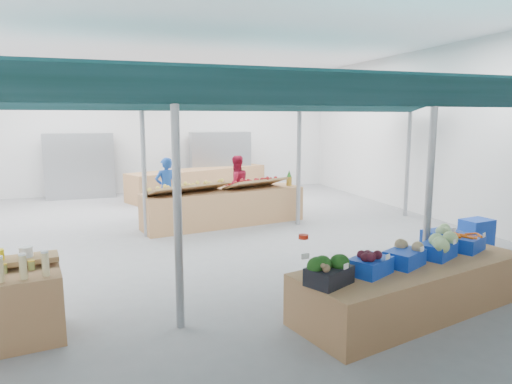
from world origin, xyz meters
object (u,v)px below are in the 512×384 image
at_px(vendor_left, 166,188).
at_px(vendor_right, 236,185).
at_px(crate_stack, 476,237).
at_px(fruit_counter, 225,207).
at_px(veg_counter, 412,287).

bearing_deg(vendor_left, vendor_right, 169.72).
xyz_separation_m(crate_stack, vendor_right, (-3.16, 4.89, 0.43)).
bearing_deg(vendor_left, fruit_counter, 127.21).
height_order(veg_counter, fruit_counter, fruit_counter).
xyz_separation_m(vendor_left, vendor_right, (1.80, 0.00, 0.00)).
distance_m(veg_counter, crate_stack, 3.19).
height_order(fruit_counter, vendor_right, vendor_right).
bearing_deg(vendor_left, crate_stack, 125.16).
bearing_deg(veg_counter, fruit_counter, 87.69).
bearing_deg(fruit_counter, crate_stack, -55.47).
bearing_deg(veg_counter, vendor_left, 95.65).
height_order(veg_counter, vendor_right, vendor_right).
relative_size(veg_counter, fruit_counter, 0.86).
bearing_deg(vendor_right, fruit_counter, 51.11).
relative_size(veg_counter, crate_stack, 4.99).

